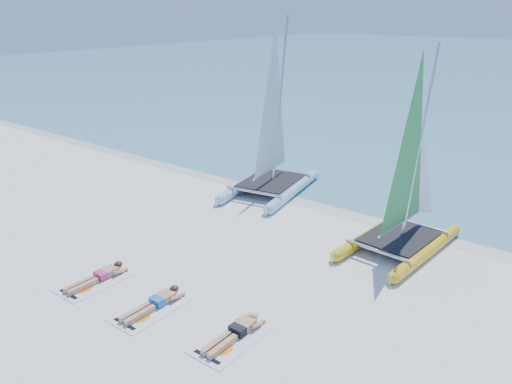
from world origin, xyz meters
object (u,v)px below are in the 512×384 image
at_px(sunbather_a, 99,276).
at_px(sunbather_b, 156,302).
at_px(towel_c, 231,340).
at_px(towel_b, 150,310).
at_px(catamaran_blue, 272,140).
at_px(catamaran_yellow, 411,184).
at_px(sunbather_c, 236,331).
at_px(towel_a, 94,282).

relative_size(sunbather_a, sunbather_b, 1.00).
bearing_deg(towel_c, towel_b, -172.22).
bearing_deg(catamaran_blue, sunbather_a, -97.22).
distance_m(catamaran_blue, towel_b, 9.19).
bearing_deg(catamaran_yellow, sunbather_c, -95.09).
bearing_deg(catamaran_yellow, towel_c, -94.83).
bearing_deg(towel_a, catamaran_blue, 93.30).
bearing_deg(towel_b, towel_a, -178.30).
distance_m(sunbather_b, sunbather_c, 2.30).
distance_m(towel_b, towel_c, 2.30).
bearing_deg(catamaran_yellow, towel_a, -122.80).
bearing_deg(catamaran_yellow, sunbather_a, -123.54).
height_order(catamaran_blue, catamaran_yellow, catamaran_blue).
xyz_separation_m(towel_a, sunbather_c, (4.42, 0.57, 0.11)).
relative_size(towel_a, towel_b, 1.00).
height_order(sunbather_a, sunbather_b, same).
bearing_deg(sunbather_b, towel_b, -90.00).
height_order(towel_a, towel_c, same).
relative_size(towel_a, towel_c, 1.00).
relative_size(towel_b, towel_c, 1.00).
bearing_deg(sunbather_a, towel_a, -90.00).
bearing_deg(sunbather_b, towel_a, -173.20).
height_order(catamaran_blue, sunbather_c, catamaran_blue).
xyz_separation_m(towel_a, towel_c, (4.42, 0.37, 0.00)).
bearing_deg(sunbather_a, sunbather_b, 1.70).
height_order(towel_b, towel_c, same).
height_order(catamaran_blue, towel_b, catamaran_blue).
relative_size(sunbather_a, sunbather_c, 1.00).
bearing_deg(sunbather_c, catamaran_blue, 121.39).
bearing_deg(sunbather_b, towel_c, 3.00).
xyz_separation_m(towel_c, sunbather_c, (0.00, 0.19, 0.11)).
bearing_deg(towel_c, towel_a, -175.15).
height_order(sunbather_a, towel_b, sunbather_a).
distance_m(towel_c, sunbather_c, 0.22).
xyz_separation_m(catamaran_blue, towel_a, (0.50, -8.63, -2.02)).
xyz_separation_m(towel_b, sunbather_b, (0.00, 0.19, 0.11)).
xyz_separation_m(catamaran_yellow, sunbather_c, (-1.13, -6.74, -1.81)).
bearing_deg(catamaran_blue, catamaran_yellow, -22.95).
relative_size(sunbather_a, towel_c, 0.93).
distance_m(catamaran_yellow, sunbather_c, 7.07).
xyz_separation_m(towel_a, sunbather_a, (0.00, 0.19, 0.11)).
bearing_deg(towel_a, sunbather_b, 6.80).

